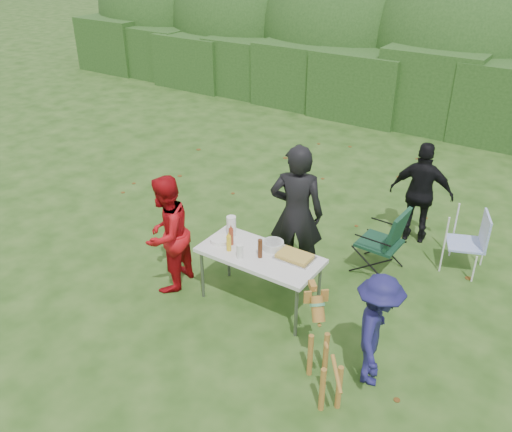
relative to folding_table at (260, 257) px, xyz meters
The scene contains 20 objects.
ground 0.82m from the folding_table, 143.93° to the right, with size 80.00×80.00×0.00m, color #1E4211.
hedge_row 7.75m from the folding_table, 92.67° to the left, with size 22.00×1.40×1.70m, color #23471C.
shrub_backdrop 9.39m from the folding_table, 92.21° to the left, with size 20.00×2.60×3.20m, color #3D6628.
folding_table is the anchor object (origin of this frame).
person_cook 0.82m from the folding_table, 85.82° to the left, with size 0.69×0.45×1.90m, color black.
person_red_jacket 1.24m from the folding_table, 164.86° to the right, with size 0.76×0.59×1.56m, color #B00D14.
person_black_puffy 2.84m from the folding_table, 67.35° to the left, with size 0.91×0.38×1.55m, color black.
child 1.73m from the folding_table, 13.89° to the right, with size 0.83×0.48×1.28m, color #1B1A51.
dog 1.60m from the folding_table, 32.41° to the right, with size 0.96×0.38×0.91m, color #A06E2C, non-canonical shape.
camping_chair 1.80m from the folding_table, 58.63° to the left, with size 0.61×0.61×0.97m, color #153C28, non-canonical shape.
lawn_chair 2.92m from the folding_table, 49.33° to the left, with size 0.51×0.51×0.87m, color #4068CF, non-canonical shape.
food_tray 0.43m from the folding_table, 19.72° to the left, with size 0.45×0.30×0.02m, color #B7B7BA.
focaccia_bread 0.43m from the folding_table, 19.72° to the left, with size 0.40×0.26×0.04m, color gold.
mustard_bottle 0.41m from the folding_table, 158.36° to the right, with size 0.06×0.06×0.20m, color yellow.
ketchup_bottle 0.45m from the folding_table, behind, with size 0.06×0.06×0.22m, color maroon.
beer_bottle 0.19m from the folding_table, 54.32° to the right, with size 0.06×0.06×0.24m, color #47230F.
paper_towel_roll 0.60m from the folding_table, 162.02° to the left, with size 0.12×0.12×0.26m, color white.
cup_stack 0.29m from the folding_table, 125.13° to the right, with size 0.08×0.08×0.18m, color white.
pasta_bowl 0.22m from the folding_table, 68.12° to the left, with size 0.26×0.26×0.10m, color silver.
plate_stack 0.58m from the folding_table, behind, with size 0.24×0.24×0.05m, color white.
Camera 1 is at (3.36, -4.34, 4.26)m, focal length 38.00 mm.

